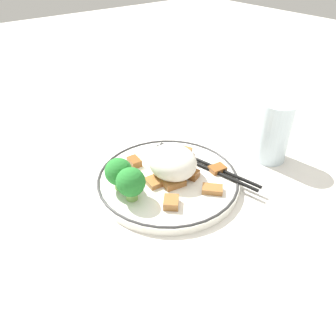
{
  "coord_description": "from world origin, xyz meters",
  "views": [
    {
      "loc": [
        -0.28,
        -0.36,
        0.37
      ],
      "look_at": [
        0.0,
        0.0,
        0.03
      ],
      "focal_mm": 35.0,
      "sensor_mm": 36.0,
      "label": 1
    }
  ],
  "objects_px": {
    "plate": "(168,180)",
    "broccoli_back_center": "(131,183)",
    "chopsticks": "(205,165)",
    "broccoli_back_left": "(119,172)",
    "drinking_glass": "(273,132)"
  },
  "relations": [
    {
      "from": "broccoli_back_left",
      "to": "drinking_glass",
      "type": "height_order",
      "value": "drinking_glass"
    },
    {
      "from": "plate",
      "to": "chopsticks",
      "type": "relative_size",
      "value": 1.14
    },
    {
      "from": "broccoli_back_left",
      "to": "chopsticks",
      "type": "xyz_separation_m",
      "value": [
        0.15,
        -0.04,
        -0.03
      ]
    },
    {
      "from": "chopsticks",
      "to": "drinking_glass",
      "type": "height_order",
      "value": "drinking_glass"
    },
    {
      "from": "broccoli_back_center",
      "to": "drinking_glass",
      "type": "xyz_separation_m",
      "value": [
        0.29,
        -0.05,
        0.01
      ]
    },
    {
      "from": "plate",
      "to": "broccoli_back_left",
      "type": "bearing_deg",
      "value": 161.86
    },
    {
      "from": "plate",
      "to": "drinking_glass",
      "type": "bearing_deg",
      "value": -15.81
    },
    {
      "from": "plate",
      "to": "broccoli_back_left",
      "type": "distance_m",
      "value": 0.09
    },
    {
      "from": "broccoli_back_center",
      "to": "chopsticks",
      "type": "relative_size",
      "value": 0.26
    },
    {
      "from": "chopsticks",
      "to": "drinking_glass",
      "type": "bearing_deg",
      "value": -17.47
    },
    {
      "from": "plate",
      "to": "broccoli_back_center",
      "type": "bearing_deg",
      "value": -174.21
    },
    {
      "from": "broccoli_back_center",
      "to": "chopsticks",
      "type": "bearing_deg",
      "value": -3.12
    },
    {
      "from": "plate",
      "to": "broccoli_back_center",
      "type": "relative_size",
      "value": 4.36
    },
    {
      "from": "plate",
      "to": "broccoli_back_center",
      "type": "distance_m",
      "value": 0.09
    },
    {
      "from": "broccoli_back_left",
      "to": "drinking_glass",
      "type": "xyz_separation_m",
      "value": [
        0.29,
        -0.09,
        0.01
      ]
    }
  ]
}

